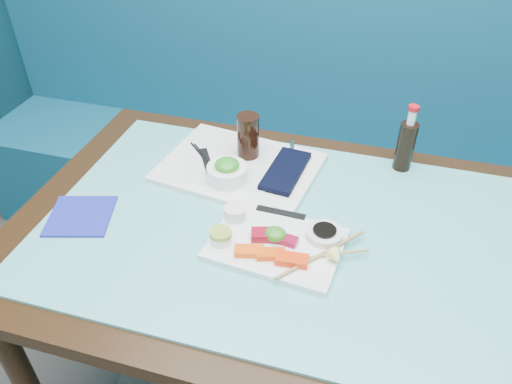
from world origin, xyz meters
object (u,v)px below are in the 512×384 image
(cola_glass, at_px, (248,136))
(cola_bottle_body, at_px, (405,146))
(dining_table, at_px, (289,255))
(seaweed_bowl, at_px, (227,173))
(serving_tray, at_px, (239,168))
(sashimi_plate, at_px, (276,244))
(blue_napkin, at_px, (81,216))
(booth_bench, at_px, (332,167))

(cola_glass, bearing_deg, cola_bottle_body, 11.22)
(dining_table, height_order, seaweed_bowl, seaweed_bowl)
(serving_tray, height_order, cola_bottle_body, cola_bottle_body)
(sashimi_plate, height_order, cola_glass, cola_glass)
(dining_table, relative_size, cola_glass, 10.68)
(serving_tray, relative_size, seaweed_bowl, 3.88)
(serving_tray, relative_size, cola_glass, 3.26)
(cola_glass, distance_m, blue_napkin, 0.50)
(sashimi_plate, relative_size, cola_bottle_body, 2.11)
(dining_table, distance_m, sashimi_plate, 0.12)
(serving_tray, xyz_separation_m, cola_glass, (0.01, 0.05, 0.07))
(serving_tray, distance_m, cola_glass, 0.09)
(cola_glass, relative_size, cola_bottle_body, 0.91)
(booth_bench, height_order, seaweed_bowl, booth_bench)
(seaweed_bowl, bearing_deg, cola_glass, 81.25)
(serving_tray, xyz_separation_m, seaweed_bowl, (-0.01, -0.07, 0.03))
(booth_bench, distance_m, serving_tray, 0.77)
(serving_tray, bearing_deg, booth_bench, 80.63)
(seaweed_bowl, xyz_separation_m, cola_bottle_body, (0.45, 0.22, 0.03))
(booth_bench, bearing_deg, blue_napkin, -118.97)
(dining_table, xyz_separation_m, seaweed_bowl, (-0.21, 0.13, 0.13))
(sashimi_plate, height_order, serving_tray, same)
(booth_bench, height_order, dining_table, booth_bench)
(sashimi_plate, relative_size, cola_glass, 2.32)
(dining_table, bearing_deg, cola_glass, 125.89)
(cola_bottle_body, bearing_deg, serving_tray, -162.37)
(serving_tray, bearing_deg, blue_napkin, -128.68)
(seaweed_bowl, distance_m, cola_glass, 0.14)
(sashimi_plate, distance_m, blue_napkin, 0.51)
(booth_bench, distance_m, cola_bottle_body, 0.72)
(cola_bottle_body, bearing_deg, dining_table, -125.60)
(seaweed_bowl, bearing_deg, dining_table, -31.85)
(sashimi_plate, xyz_separation_m, serving_tray, (-0.18, 0.27, 0.00))
(cola_glass, relative_size, blue_napkin, 0.85)
(dining_table, height_order, serving_tray, serving_tray)
(cola_bottle_body, bearing_deg, seaweed_bowl, -154.54)
(booth_bench, xyz_separation_m, blue_napkin, (-0.52, -0.94, 0.39))
(cola_glass, xyz_separation_m, cola_bottle_body, (0.43, 0.09, -0.01))
(sashimi_plate, bearing_deg, serving_tray, 128.56)
(cola_glass, bearing_deg, booth_bench, 72.13)
(sashimi_plate, distance_m, serving_tray, 0.33)
(sashimi_plate, distance_m, cola_bottle_body, 0.50)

